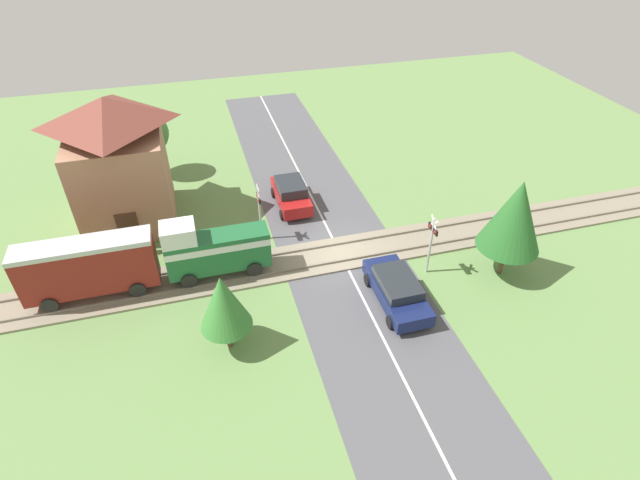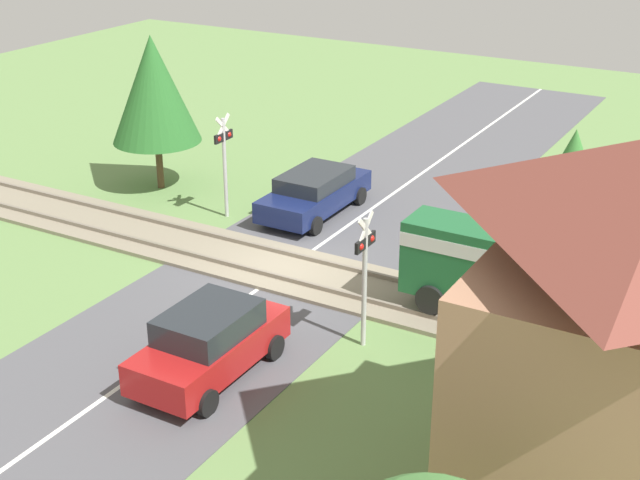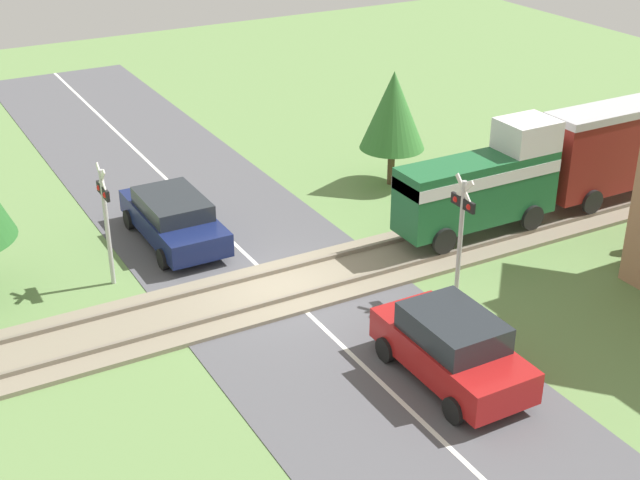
{
  "view_description": "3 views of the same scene",
  "coord_description": "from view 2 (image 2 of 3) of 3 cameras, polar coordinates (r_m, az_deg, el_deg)",
  "views": [
    {
      "loc": [
        -19.88,
        6.73,
        16.61
      ],
      "look_at": [
        0.0,
        1.15,
        1.2
      ],
      "focal_mm": 28.0,
      "sensor_mm": 36.0,
      "label": 1
    },
    {
      "loc": [
        19.16,
        12.18,
        10.89
      ],
      "look_at": [
        0.0,
        1.15,
        1.2
      ],
      "focal_mm": 50.0,
      "sensor_mm": 36.0,
      "label": 2
    },
    {
      "loc": [
        18.5,
        -9.15,
        11.63
      ],
      "look_at": [
        0.0,
        1.15,
        1.2
      ],
      "focal_mm": 50.0,
      "sensor_mm": 36.0,
      "label": 3
    }
  ],
  "objects": [
    {
      "name": "crossing_signal_east_approach",
      "position": [
        20.56,
        2.89,
        -1.51
      ],
      "size": [
        0.9,
        0.18,
        3.39
      ],
      "color": "#B7B7B7",
      "rests_on": "ground_plane"
    },
    {
      "name": "car_near_crossing",
      "position": [
        28.83,
        -0.35,
        3.11
      ],
      "size": [
        4.56,
        1.99,
        1.44
      ],
      "color": "#141E4C",
      "rests_on": "ground_plane"
    },
    {
      "name": "crossing_signal_west_approach",
      "position": [
        28.33,
        -6.15,
        5.57
      ],
      "size": [
        0.9,
        0.18,
        3.39
      ],
      "color": "#B7B7B7",
      "rests_on": "ground_plane"
    },
    {
      "name": "ground_plane",
      "position": [
        25.18,
        -2.26,
        -1.98
      ],
      "size": [
        60.0,
        60.0,
        0.0
      ],
      "primitive_type": "plane",
      "color": "#66894C"
    },
    {
      "name": "car_far_side",
      "position": [
        20.11,
        -7.08,
        -6.5
      ],
      "size": [
        4.02,
        1.92,
        1.65
      ],
      "color": "#A81919",
      "rests_on": "ground_plane"
    },
    {
      "name": "track_bed",
      "position": [
        25.15,
        -2.26,
        -1.84
      ],
      "size": [
        2.8,
        48.0,
        0.24
      ],
      "color": "gray",
      "rests_on": "ground_plane"
    },
    {
      "name": "tree_beyond_track",
      "position": [
        30.91,
        -10.59,
        9.47
      ],
      "size": [
        3.03,
        3.03,
        5.35
      ],
      "color": "brown",
      "rests_on": "ground_plane"
    },
    {
      "name": "road_surface",
      "position": [
        25.18,
        -2.26,
        -1.96
      ],
      "size": [
        48.0,
        6.4,
        0.02
      ],
      "color": "#515156",
      "rests_on": "ground_plane"
    },
    {
      "name": "tree_roadside_hedge",
      "position": [
        25.95,
        15.8,
        4.08
      ],
      "size": [
        2.17,
        2.17,
        3.89
      ],
      "color": "brown",
      "rests_on": "ground_plane"
    }
  ]
}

